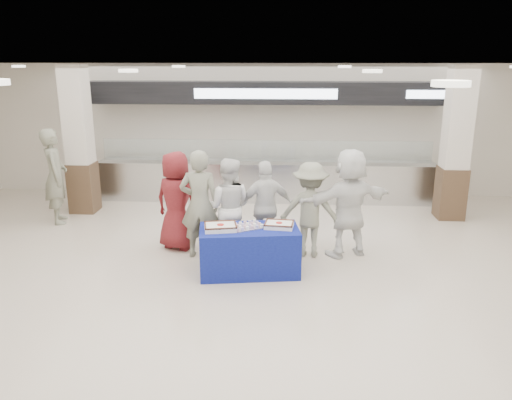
# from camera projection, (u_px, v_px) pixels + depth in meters

# --- Properties ---
(ground) EXTENTS (14.00, 14.00, 0.00)m
(ground) POSITION_uv_depth(u_px,v_px,m) (250.00, 304.00, 6.98)
(ground) COLOR beige
(ground) RESTS_ON ground
(serving_line) EXTENTS (8.70, 0.85, 2.80)m
(serving_line) POSITION_uv_depth(u_px,v_px,m) (266.00, 152.00, 11.84)
(serving_line) COLOR silver
(serving_line) RESTS_ON ground
(column_left) EXTENTS (0.55, 0.55, 3.20)m
(column_left) POSITION_uv_depth(u_px,v_px,m) (79.00, 144.00, 10.81)
(column_left) COLOR #3D2A1C
(column_left) RESTS_ON ground
(column_right) EXTENTS (0.55, 0.55, 3.20)m
(column_right) POSITION_uv_depth(u_px,v_px,m) (455.00, 147.00, 10.36)
(column_right) COLOR #3D2A1C
(column_right) RESTS_ON ground
(display_table) EXTENTS (1.64, 0.99, 0.75)m
(display_table) POSITION_uv_depth(u_px,v_px,m) (249.00, 251.00, 7.92)
(display_table) COLOR navy
(display_table) RESTS_ON ground
(sheet_cake_left) EXTENTS (0.55, 0.47, 0.10)m
(sheet_cake_left) POSITION_uv_depth(u_px,v_px,m) (220.00, 226.00, 7.74)
(sheet_cake_left) COLOR white
(sheet_cake_left) RESTS_ON display_table
(sheet_cake_right) EXTENTS (0.48, 0.39, 0.09)m
(sheet_cake_right) POSITION_uv_depth(u_px,v_px,m) (279.00, 224.00, 7.85)
(sheet_cake_right) COLOR white
(sheet_cake_right) RESTS_ON display_table
(cupcake_tray) EXTENTS (0.52, 0.48, 0.07)m
(cupcake_tray) POSITION_uv_depth(u_px,v_px,m) (246.00, 226.00, 7.82)
(cupcake_tray) COLOR #BABABF
(cupcake_tray) RESTS_ON display_table
(civilian_maroon) EXTENTS (1.01, 0.85, 1.77)m
(civilian_maroon) POSITION_uv_depth(u_px,v_px,m) (177.00, 201.00, 8.82)
(civilian_maroon) COLOR maroon
(civilian_maroon) RESTS_ON ground
(soldier_a) EXTENTS (0.69, 0.46, 1.87)m
(soldier_a) POSITION_uv_depth(u_px,v_px,m) (200.00, 204.00, 8.43)
(soldier_a) COLOR slate
(soldier_a) RESTS_ON ground
(chef_tall) EXTENTS (0.88, 0.71, 1.71)m
(chef_tall) POSITION_uv_depth(u_px,v_px,m) (228.00, 207.00, 8.57)
(chef_tall) COLOR white
(chef_tall) RESTS_ON ground
(chef_short) EXTENTS (1.03, 0.63, 1.64)m
(chef_short) POSITION_uv_depth(u_px,v_px,m) (266.00, 207.00, 8.68)
(chef_short) COLOR white
(chef_short) RESTS_ON ground
(soldier_b) EXTENTS (1.13, 0.74, 1.65)m
(soldier_b) POSITION_uv_depth(u_px,v_px,m) (310.00, 210.00, 8.51)
(soldier_b) COLOR slate
(soldier_b) RESTS_ON ground
(civilian_white) EXTENTS (1.83, 1.21, 1.89)m
(civilian_white) POSITION_uv_depth(u_px,v_px,m) (349.00, 203.00, 8.49)
(civilian_white) COLOR white
(civilian_white) RESTS_ON ground
(soldier_bg) EXTENTS (0.71, 0.84, 1.96)m
(soldier_bg) POSITION_uv_depth(u_px,v_px,m) (55.00, 176.00, 10.23)
(soldier_bg) COLOR slate
(soldier_bg) RESTS_ON ground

